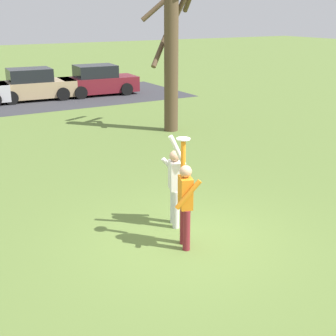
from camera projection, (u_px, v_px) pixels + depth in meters
ground_plane at (184, 240)px, 9.21m from camera, size 120.00×120.00×0.00m
person_catcher at (185, 199)px, 8.65m from camera, size 0.48×0.59×2.08m
person_defender at (175, 182)px, 9.55m from camera, size 0.56×0.64×2.04m
frisbee_disc at (183, 139)px, 8.51m from camera, size 0.26×0.26×0.02m
parked_car_tan at (33, 85)px, 23.66m from camera, size 4.21×2.24×1.59m
parked_car_maroon at (98, 81)px, 25.13m from camera, size 4.21×2.24×1.59m
parking_strip at (4, 103)px, 22.93m from camera, size 18.94×6.40×0.01m
bare_tree_tall at (172, 55)px, 16.90m from camera, size 1.96×2.29×6.00m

